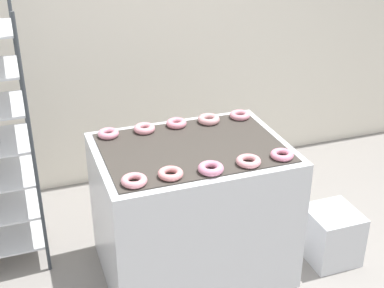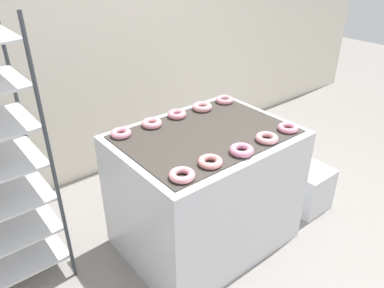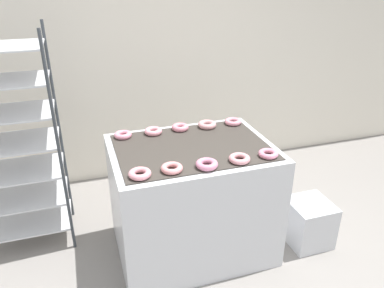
{
  "view_description": "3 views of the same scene",
  "coord_description": "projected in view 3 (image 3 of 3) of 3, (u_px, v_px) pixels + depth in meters",
  "views": [
    {
      "loc": [
        -1.0,
        -2.11,
        2.42
      ],
      "look_at": [
        0.0,
        0.7,
        0.95
      ],
      "focal_mm": 50.0,
      "sensor_mm": 36.0,
      "label": 1
    },
    {
      "loc": [
        -1.47,
        -0.97,
        2.08
      ],
      "look_at": [
        0.0,
        0.85,
        0.78
      ],
      "focal_mm": 35.0,
      "sensor_mm": 36.0,
      "label": 2
    },
    {
      "loc": [
        -0.77,
        -1.68,
        2.12
      ],
      "look_at": [
        0.0,
        0.7,
        0.95
      ],
      "focal_mm": 35.0,
      "sensor_mm": 36.0,
      "label": 3
    }
  ],
  "objects": [
    {
      "name": "wall_back",
      "position": [
        149.0,
        47.0,
        3.8
      ],
      "size": [
        8.0,
        0.05,
        2.8
      ],
      "color": "silver",
      "rests_on": "ground_plane"
    },
    {
      "name": "donut_far_right",
      "position": [
        207.0,
        125.0,
        3.1
      ],
      "size": [
        0.15,
        0.15,
        0.05
      ],
      "primitive_type": "torus",
      "color": "#D39396",
      "rests_on": "fryer_machine"
    },
    {
      "name": "donut_near_leftmost",
      "position": [
        140.0,
        174.0,
        2.36
      ],
      "size": [
        0.15,
        0.15,
        0.04
      ],
      "primitive_type": "torus",
      "color": "pink",
      "rests_on": "fryer_machine"
    },
    {
      "name": "donut_near_center",
      "position": [
        207.0,
        164.0,
        2.47
      ],
      "size": [
        0.15,
        0.15,
        0.04
      ],
      "primitive_type": "torus",
      "color": "#CF7D9A",
      "rests_on": "fryer_machine"
    },
    {
      "name": "donut_far_leftmost",
      "position": [
        123.0,
        135.0,
        2.92
      ],
      "size": [
        0.14,
        0.14,
        0.04
      ],
      "primitive_type": "torus",
      "color": "pink",
      "rests_on": "fryer_machine"
    },
    {
      "name": "donut_far_rightmost",
      "position": [
        233.0,
        122.0,
        3.17
      ],
      "size": [
        0.14,
        0.14,
        0.04
      ],
      "primitive_type": "torus",
      "color": "pink",
      "rests_on": "fryer_machine"
    },
    {
      "name": "donut_near_rightmost",
      "position": [
        268.0,
        154.0,
        2.62
      ],
      "size": [
        0.14,
        0.14,
        0.04
      ],
      "primitive_type": "torus",
      "color": "pink",
      "rests_on": "fryer_machine"
    },
    {
      "name": "baking_rack_cart",
      "position": [
        17.0,
        143.0,
        2.89
      ],
      "size": [
        0.64,
        0.5,
        1.78
      ],
      "color": "#33383D",
      "rests_on": "ground_plane"
    },
    {
      "name": "donut_near_left",
      "position": [
        172.0,
        168.0,
        2.43
      ],
      "size": [
        0.14,
        0.14,
        0.04
      ],
      "primitive_type": "torus",
      "color": "pink",
      "rests_on": "fryer_machine"
    },
    {
      "name": "glaze_bin",
      "position": [
        308.0,
        222.0,
        3.14
      ],
      "size": [
        0.34,
        0.35,
        0.38
      ],
      "color": "silver",
      "rests_on": "ground_plane"
    },
    {
      "name": "donut_far_left",
      "position": [
        153.0,
        131.0,
        2.98
      ],
      "size": [
        0.14,
        0.14,
        0.04
      ],
      "primitive_type": "torus",
      "color": "pink",
      "rests_on": "fryer_machine"
    },
    {
      "name": "donut_near_right",
      "position": [
        239.0,
        159.0,
        2.55
      ],
      "size": [
        0.15,
        0.15,
        0.04
      ],
      "primitive_type": "torus",
      "color": "pink",
      "rests_on": "fryer_machine"
    },
    {
      "name": "donut_far_center",
      "position": [
        180.0,
        127.0,
        3.05
      ],
      "size": [
        0.14,
        0.14,
        0.04
      ],
      "primitive_type": "torus",
      "color": "pink",
      "rests_on": "fryer_machine"
    },
    {
      "name": "fryer_machine",
      "position": [
        192.0,
        199.0,
        2.97
      ],
      "size": [
        1.2,
        0.9,
        0.93
      ],
      "color": "silver",
      "rests_on": "ground_plane"
    }
  ]
}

